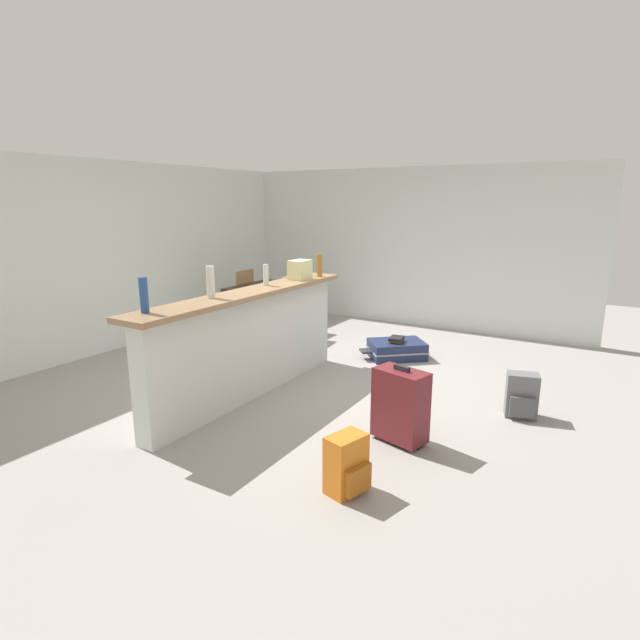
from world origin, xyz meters
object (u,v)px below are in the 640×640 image
object	(u,v)px
suitcase_flat_navy	(397,349)
backpack_orange	(347,465)
bottle_blue	(144,295)
dining_table	(266,292)
bottle_white	(211,282)
bottle_amber	(320,265)
suitcase_upright_maroon	(400,405)
dining_chair_near_partition	(294,305)
bottle_clear	(266,275)
dining_chair_far_side	(241,296)
grocery_bag	(300,270)
backpack_grey	(522,396)
book_stack	(396,339)

from	to	relation	value
suitcase_flat_navy	backpack_orange	size ratio (longest dim) A/B	2.01
bottle_blue	backpack_orange	size ratio (longest dim) A/B	0.69
dining_table	bottle_white	bearing A→B (deg)	-152.76
bottle_amber	suitcase_upright_maroon	xyz separation A→B (m)	(-1.41, -1.63, -0.90)
dining_table	dining_chair_near_partition	world-z (taller)	dining_chair_near_partition
bottle_white	dining_table	world-z (taller)	bottle_white
bottle_clear	dining_chair_far_side	world-z (taller)	bottle_clear
grocery_bag	backpack_orange	bearing A→B (deg)	-139.82
bottle_white	dining_chair_near_partition	xyz separation A→B (m)	(2.50, 0.76, -0.73)
dining_table	backpack_grey	world-z (taller)	dining_table
grocery_bag	dining_chair_near_partition	xyz separation A→B (m)	(1.11, 0.83, -0.70)
bottle_blue	backpack_orange	bearing A→B (deg)	-85.62
grocery_bag	dining_chair_far_side	bearing A→B (deg)	57.14
bottle_white	book_stack	distance (m)	2.75
bottle_clear	bottle_amber	size ratio (longest dim) A/B	0.84
bottle_amber	dining_chair_far_side	world-z (taller)	bottle_amber
grocery_bag	suitcase_upright_maroon	size ratio (longest dim) A/B	0.39
bottle_clear	dining_chair_far_side	bearing A→B (deg)	46.12
grocery_bag	dining_chair_near_partition	bearing A→B (deg)	36.81
suitcase_flat_navy	backpack_grey	size ratio (longest dim) A/B	2.01
bottle_clear	suitcase_upright_maroon	bearing A→B (deg)	-107.35
dining_chair_far_side	bottle_clear	bearing A→B (deg)	-133.88
bottle_white	grocery_bag	xyz separation A→B (m)	(1.38, -0.08, -0.04)
dining_table	grocery_bag	bearing A→B (deg)	-129.95
book_stack	suitcase_flat_navy	bearing A→B (deg)	-5.64
grocery_bag	book_stack	xyz separation A→B (m)	(1.03, -0.79, -0.96)
bottle_clear	dining_chair_near_partition	world-z (taller)	bottle_clear
grocery_bag	book_stack	world-z (taller)	grocery_bag
bottle_white	bottle_clear	xyz separation A→B (m)	(0.83, -0.01, -0.04)
dining_chair_near_partition	backpack_grey	world-z (taller)	dining_chair_near_partition
dining_chair_far_side	dining_table	bearing A→B (deg)	-100.43
bottle_amber	book_stack	xyz separation A→B (m)	(0.73, -0.70, -0.98)
dining_chair_far_side	backpack_orange	size ratio (longest dim) A/B	2.21
bottle_clear	bottle_blue	bearing A→B (deg)	179.47
bottle_amber	backpack_grey	bearing A→B (deg)	-98.20
grocery_bag	suitcase_flat_navy	size ratio (longest dim) A/B	0.31
dining_chair_far_side	bottle_amber	bearing A→B (deg)	-115.33
suitcase_upright_maroon	backpack_orange	xyz separation A→B (m)	(-0.89, 0.02, -0.13)
dining_chair_near_partition	suitcase_flat_navy	bearing A→B (deg)	-92.14
suitcase_flat_navy	backpack_orange	bearing A→B (deg)	-163.57
suitcase_flat_navy	bottle_amber	bearing A→B (deg)	136.92
bottle_clear	dining_chair_near_partition	bearing A→B (deg)	24.66
bottle_blue	backpack_grey	world-z (taller)	bottle_blue
suitcase_upright_maroon	backpack_orange	distance (m)	0.90
bottle_clear	book_stack	xyz separation A→B (m)	(1.59, -0.86, -0.96)
grocery_bag	bottle_white	bearing A→B (deg)	176.87
dining_table	bottle_amber	bearing A→B (deg)	-120.39
bottle_amber	suitcase_upright_maroon	size ratio (longest dim) A/B	0.40
bottle_amber	bottle_clear	bearing A→B (deg)	169.91
dining_table	bottle_blue	bearing A→B (deg)	-158.44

